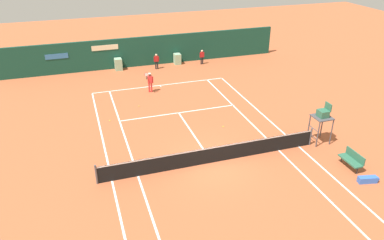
{
  "coord_description": "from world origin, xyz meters",
  "views": [
    {
      "loc": [
        -6.22,
        -15.58,
        11.05
      ],
      "look_at": [
        0.04,
        3.6,
        0.8
      ],
      "focal_mm": 34.99,
      "sensor_mm": 36.0,
      "label": 1
    }
  ],
  "objects_px": {
    "player_on_baseline": "(150,81)",
    "tennis_ball_mid_court": "(110,121)",
    "tennis_ball_by_sideline": "(139,106)",
    "tennis_ball_near_service_line": "(223,126)",
    "ball_kid_centre_post": "(156,60)",
    "equipment_bag": "(369,179)",
    "player_bench": "(352,159)",
    "umpire_chair": "(322,116)",
    "ball_kid_left_post": "(202,56)"
  },
  "relations": [
    {
      "from": "umpire_chair",
      "to": "tennis_ball_mid_court",
      "type": "distance_m",
      "value": 13.11
    },
    {
      "from": "player_on_baseline",
      "to": "ball_kid_left_post",
      "type": "relative_size",
      "value": 1.31
    },
    {
      "from": "player_on_baseline",
      "to": "tennis_ball_by_sideline",
      "type": "distance_m",
      "value": 2.84
    },
    {
      "from": "tennis_ball_by_sideline",
      "to": "tennis_ball_near_service_line",
      "type": "distance_m",
      "value": 6.46
    },
    {
      "from": "player_bench",
      "to": "equipment_bag",
      "type": "xyz_separation_m",
      "value": [
        -0.01,
        -1.37,
        -0.35
      ]
    },
    {
      "from": "player_bench",
      "to": "umpire_chair",
      "type": "bearing_deg",
      "value": 0.67
    },
    {
      "from": "umpire_chair",
      "to": "ball_kid_left_post",
      "type": "relative_size",
      "value": 1.82
    },
    {
      "from": "tennis_ball_by_sideline",
      "to": "tennis_ball_near_service_line",
      "type": "relative_size",
      "value": 1.0
    },
    {
      "from": "player_on_baseline",
      "to": "ball_kid_centre_post",
      "type": "distance_m",
      "value": 5.36
    },
    {
      "from": "umpire_chair",
      "to": "tennis_ball_by_sideline",
      "type": "distance_m",
      "value": 12.26
    },
    {
      "from": "umpire_chair",
      "to": "ball_kid_centre_post",
      "type": "bearing_deg",
      "value": 21.17
    },
    {
      "from": "player_bench",
      "to": "player_on_baseline",
      "type": "height_order",
      "value": "player_on_baseline"
    },
    {
      "from": "tennis_ball_near_service_line",
      "to": "umpire_chair",
      "type": "bearing_deg",
      "value": -36.8
    },
    {
      "from": "equipment_bag",
      "to": "tennis_ball_by_sideline",
      "type": "height_order",
      "value": "equipment_bag"
    },
    {
      "from": "umpire_chair",
      "to": "player_on_baseline",
      "type": "xyz_separation_m",
      "value": [
        -7.71,
        10.46,
        -0.73
      ]
    },
    {
      "from": "equipment_bag",
      "to": "tennis_ball_near_service_line",
      "type": "distance_m",
      "value": 8.88
    },
    {
      "from": "equipment_bag",
      "to": "ball_kid_left_post",
      "type": "distance_m",
      "value": 19.77
    },
    {
      "from": "player_bench",
      "to": "tennis_ball_by_sideline",
      "type": "height_order",
      "value": "player_bench"
    },
    {
      "from": "equipment_bag",
      "to": "ball_kid_centre_post",
      "type": "bearing_deg",
      "value": 107.04
    },
    {
      "from": "ball_kid_centre_post",
      "to": "tennis_ball_by_sideline",
      "type": "relative_size",
      "value": 20.32
    },
    {
      "from": "umpire_chair",
      "to": "player_on_baseline",
      "type": "relative_size",
      "value": 1.39
    },
    {
      "from": "umpire_chair",
      "to": "tennis_ball_by_sideline",
      "type": "height_order",
      "value": "umpire_chair"
    },
    {
      "from": "umpire_chair",
      "to": "tennis_ball_mid_court",
      "type": "xyz_separation_m",
      "value": [
        -11.27,
        6.49,
        -1.62
      ]
    },
    {
      "from": "player_on_baseline",
      "to": "tennis_ball_near_service_line",
      "type": "bearing_deg",
      "value": 128.34
    },
    {
      "from": "tennis_ball_by_sideline",
      "to": "ball_kid_centre_post",
      "type": "bearing_deg",
      "value": 67.74
    },
    {
      "from": "ball_kid_left_post",
      "to": "umpire_chair",
      "type": "bearing_deg",
      "value": 92.98
    },
    {
      "from": "ball_kid_left_post",
      "to": "tennis_ball_mid_court",
      "type": "bearing_deg",
      "value": 40.08
    },
    {
      "from": "player_bench",
      "to": "player_on_baseline",
      "type": "relative_size",
      "value": 0.78
    },
    {
      "from": "tennis_ball_near_service_line",
      "to": "tennis_ball_mid_court",
      "type": "relative_size",
      "value": 1.0
    },
    {
      "from": "equipment_bag",
      "to": "tennis_ball_by_sideline",
      "type": "relative_size",
      "value": 15.82
    },
    {
      "from": "equipment_bag",
      "to": "player_on_baseline",
      "type": "distance_m",
      "value": 16.54
    },
    {
      "from": "tennis_ball_near_service_line",
      "to": "tennis_ball_mid_court",
      "type": "bearing_deg",
      "value": 155.44
    },
    {
      "from": "tennis_ball_by_sideline",
      "to": "tennis_ball_mid_court",
      "type": "height_order",
      "value": "same"
    },
    {
      "from": "umpire_chair",
      "to": "ball_kid_left_post",
      "type": "xyz_separation_m",
      "value": [
        -1.74,
        15.53,
        -0.88
      ]
    },
    {
      "from": "tennis_ball_by_sideline",
      "to": "tennis_ball_near_service_line",
      "type": "height_order",
      "value": "same"
    },
    {
      "from": "tennis_ball_near_service_line",
      "to": "player_on_baseline",
      "type": "bearing_deg",
      "value": 113.98
    },
    {
      "from": "player_on_baseline",
      "to": "tennis_ball_mid_court",
      "type": "distance_m",
      "value": 5.4
    },
    {
      "from": "ball_kid_left_post",
      "to": "tennis_ball_near_service_line",
      "type": "relative_size",
      "value": 19.81
    },
    {
      "from": "player_bench",
      "to": "player_on_baseline",
      "type": "bearing_deg",
      "value": 30.35
    },
    {
      "from": "ball_kid_centre_post",
      "to": "tennis_ball_near_service_line",
      "type": "height_order",
      "value": "ball_kid_centre_post"
    },
    {
      "from": "player_bench",
      "to": "equipment_bag",
      "type": "height_order",
      "value": "player_bench"
    },
    {
      "from": "player_on_baseline",
      "to": "ball_kid_centre_post",
      "type": "bearing_deg",
      "value": -94.15
    },
    {
      "from": "tennis_ball_mid_court",
      "to": "umpire_chair",
      "type": "bearing_deg",
      "value": -29.93
    },
    {
      "from": "player_on_baseline",
      "to": "umpire_chair",
      "type": "bearing_deg",
      "value": 140.77
    },
    {
      "from": "equipment_bag",
      "to": "ball_kid_left_post",
      "type": "height_order",
      "value": "ball_kid_left_post"
    },
    {
      "from": "equipment_bag",
      "to": "tennis_ball_by_sideline",
      "type": "bearing_deg",
      "value": 126.51
    },
    {
      "from": "tennis_ball_by_sideline",
      "to": "tennis_ball_near_service_line",
      "type": "xyz_separation_m",
      "value": [
        4.46,
        -4.67,
        0.0
      ]
    },
    {
      "from": "equipment_bag",
      "to": "tennis_ball_near_service_line",
      "type": "bearing_deg",
      "value": 121.29
    },
    {
      "from": "player_bench",
      "to": "tennis_ball_near_service_line",
      "type": "xyz_separation_m",
      "value": [
        -4.62,
        6.21,
        -0.48
      ]
    },
    {
      "from": "player_on_baseline",
      "to": "tennis_ball_mid_court",
      "type": "height_order",
      "value": "player_on_baseline"
    }
  ]
}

